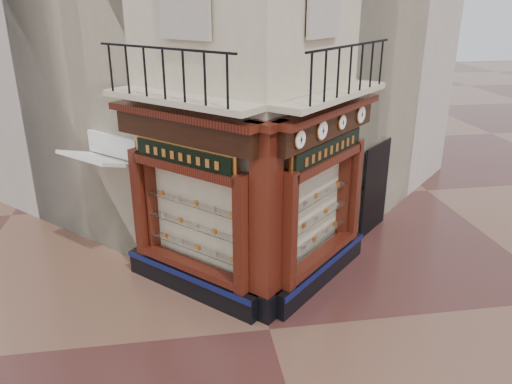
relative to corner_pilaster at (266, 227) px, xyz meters
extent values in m
plane|color=#44221F|center=(0.00, -0.50, -1.95)|extent=(80.00, 80.00, 0.00)
cube|color=beige|center=(-2.47, 8.13, 3.55)|extent=(11.31, 11.31, 11.00)
cube|color=beige|center=(2.47, 8.13, 3.55)|extent=(11.31, 11.31, 11.00)
cube|color=black|center=(-1.44, 1.04, -1.67)|extent=(2.72, 2.72, 0.55)
cube|color=#0D1241|center=(-1.57, 0.91, -1.46)|extent=(2.50, 2.50, 0.12)
cube|color=#330D09|center=(-0.45, 0.05, -0.17)|extent=(0.37, 0.37, 2.45)
cube|color=#330D09|center=(-2.43, 2.03, -0.17)|extent=(0.37, 0.37, 2.45)
cube|color=beige|center=(-1.20, 1.27, -0.20)|extent=(1.80, 1.80, 2.10)
cube|color=black|center=(-1.42, 1.05, 1.65)|extent=(2.69, 2.69, 0.50)
cube|color=#330D09|center=(-1.47, 1.00, 1.96)|extent=(2.86, 2.86, 0.14)
cube|color=black|center=(1.44, 1.04, -1.67)|extent=(2.72, 2.72, 0.55)
cube|color=#0D1241|center=(1.57, 0.91, -1.46)|extent=(2.50, 2.50, 0.12)
cube|color=#330D09|center=(0.45, 0.05, -0.17)|extent=(0.37, 0.37, 2.45)
cube|color=#330D09|center=(2.43, 2.03, -0.17)|extent=(0.37, 0.37, 2.45)
cube|color=beige|center=(1.20, 1.27, -0.20)|extent=(1.80, 1.80, 2.10)
cube|color=black|center=(1.42, 1.05, 1.65)|extent=(2.69, 2.69, 0.50)
cube|color=#330D09|center=(1.47, 1.00, 1.96)|extent=(2.86, 2.86, 0.14)
cube|color=black|center=(0.00, 0.00, -1.67)|extent=(0.78, 0.78, 0.55)
cube|color=#330D09|center=(0.00, 0.00, 0.25)|extent=(0.64, 0.64, 3.50)
cube|color=#330D09|center=(0.00, 0.00, 1.96)|extent=(0.85, 0.85, 0.14)
cube|color=beige|center=(-1.48, 0.99, 2.25)|extent=(2.97, 2.97, 0.12)
cube|color=black|center=(-1.72, 0.76, 3.20)|extent=(2.36, 2.36, 0.04)
cube|color=beige|center=(1.48, 0.99, 2.25)|extent=(2.97, 2.97, 0.12)
cube|color=black|center=(1.72, 0.76, 3.20)|extent=(2.36, 2.36, 0.04)
cylinder|color=#A87438|center=(0.59, 0.00, 1.67)|extent=(0.29, 0.29, 0.36)
cylinder|color=white|center=(0.62, -0.02, 1.67)|extent=(0.23, 0.23, 0.31)
cube|color=black|center=(0.63, -0.03, 1.67)|extent=(0.02, 0.02, 0.12)
cube|color=black|center=(0.63, -0.03, 1.67)|extent=(0.07, 0.07, 0.01)
cylinder|color=#A87438|center=(1.16, 0.57, 1.67)|extent=(0.31, 0.31, 0.39)
cylinder|color=white|center=(1.19, 0.55, 1.67)|extent=(0.25, 0.25, 0.34)
cube|color=black|center=(1.20, 0.54, 1.67)|extent=(0.02, 0.02, 0.13)
cube|color=black|center=(1.20, 0.54, 1.67)|extent=(0.08, 0.08, 0.01)
cylinder|color=#A87438|center=(1.75, 1.15, 1.67)|extent=(0.26, 0.26, 0.32)
cylinder|color=white|center=(1.77, 1.13, 1.67)|extent=(0.21, 0.21, 0.27)
cube|color=black|center=(1.78, 1.12, 1.67)|extent=(0.02, 0.02, 0.11)
cube|color=black|center=(1.78, 1.12, 1.67)|extent=(0.06, 0.06, 0.01)
cylinder|color=#A87438|center=(2.38, 1.78, 1.67)|extent=(0.32, 0.32, 0.40)
cylinder|color=white|center=(2.40, 1.76, 1.67)|extent=(0.26, 0.26, 0.34)
cube|color=black|center=(2.41, 1.75, 1.67)|extent=(0.02, 0.02, 0.13)
cube|color=black|center=(2.41, 1.75, 1.67)|extent=(0.08, 0.08, 0.01)
cube|color=#E19242|center=(-1.45, 1.03, 1.15)|extent=(1.92, 1.92, 0.51)
cube|color=black|center=(-1.48, 1.00, 1.15)|extent=(1.79, 1.79, 0.38)
cube|color=#E19242|center=(1.45, 1.03, 1.15)|extent=(2.05, 2.05, 0.55)
cube|color=black|center=(1.48, 1.00, 1.15)|extent=(1.91, 1.91, 0.41)
camera|label=1|loc=(-1.50, -8.36, 4.01)|focal=35.00mm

